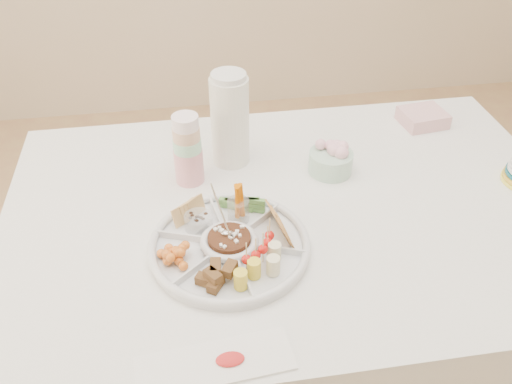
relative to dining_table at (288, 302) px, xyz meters
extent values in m
plane|color=tan|center=(0.00, 0.00, -0.38)|extent=(4.00, 4.00, 0.00)
cube|color=white|center=(0.00, 0.00, 0.00)|extent=(1.52, 1.02, 0.76)
cylinder|color=silver|center=(-0.19, -0.14, 0.40)|extent=(0.49, 0.49, 0.04)
cylinder|color=#442C15|center=(-0.19, -0.14, 0.41)|extent=(0.13, 0.13, 0.04)
cylinder|color=silver|center=(-0.26, 0.16, 0.49)|extent=(0.09, 0.09, 0.22)
cylinder|color=white|center=(-0.14, 0.25, 0.52)|extent=(0.11, 0.11, 0.28)
cylinder|color=#A6BFAF|center=(0.14, 0.14, 0.43)|extent=(0.13, 0.13, 0.09)
cube|color=beige|center=(0.51, 0.36, 0.40)|extent=(0.15, 0.14, 0.05)
cube|color=white|center=(-0.25, -0.45, 0.38)|extent=(0.31, 0.13, 0.01)
camera|label=1|loc=(-0.27, -1.08, 1.28)|focal=38.00mm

